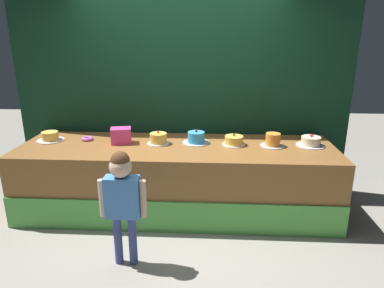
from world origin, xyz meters
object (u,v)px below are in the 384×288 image
at_px(cake_far_left, 50,137).
at_px(cake_right, 273,140).
at_px(cake_left, 158,139).
at_px(cake_far_right, 311,142).
at_px(pink_box, 121,136).
at_px(child_figure, 122,193).
at_px(donut, 87,139).
at_px(cake_center_right, 234,141).
at_px(cake_center_left, 196,138).

height_order(cake_far_left, cake_right, cake_right).
bearing_deg(cake_left, cake_far_right, 0.70).
xyz_separation_m(cake_far_left, cake_right, (2.60, -0.07, 0.02)).
bearing_deg(cake_right, pink_box, 179.47).
distance_m(child_figure, cake_far_right, 2.21).
bearing_deg(donut, cake_center_right, -2.61).
xyz_separation_m(cake_right, cake_far_right, (0.43, 0.04, -0.02)).
bearing_deg(cake_center_left, donut, 178.49).
bearing_deg(donut, cake_far_right, -1.43).
bearing_deg(cake_center_left, cake_center_right, -5.89).
bearing_deg(cake_far_right, donut, 178.57).
distance_m(cake_far_left, cake_center_left, 1.73).
bearing_deg(cake_far_left, cake_center_left, 0.14).
height_order(cake_right, cake_far_right, cake_right).
bearing_deg(child_figure, cake_left, 82.54).
bearing_deg(cake_left, child_figure, -97.46).
relative_size(cake_left, cake_center_right, 0.97).
relative_size(child_figure, cake_right, 3.94).
distance_m(cake_left, cake_right, 1.30).
distance_m(cake_far_left, cake_left, 1.30).
relative_size(cake_left, cake_far_right, 0.82).
bearing_deg(donut, cake_far_left, -174.90).
bearing_deg(cake_center_right, pink_box, -179.60).
bearing_deg(pink_box, cake_center_right, 0.40).
bearing_deg(cake_center_left, cake_right, -4.60).
bearing_deg(cake_right, cake_left, 179.20).
xyz_separation_m(child_figure, cake_right, (1.45, 1.11, 0.16)).
relative_size(child_figure, cake_left, 4.12).
height_order(cake_far_left, cake_left, cake_left).
xyz_separation_m(cake_far_left, cake_left, (1.30, -0.05, 0.01)).
relative_size(donut, cake_far_left, 0.43).
height_order(cake_left, cake_center_right, cake_left).
height_order(donut, cake_far_left, cake_far_left).
distance_m(cake_far_left, cake_far_right, 3.03).
height_order(cake_left, cake_center_left, cake_center_left).
bearing_deg(cake_right, donut, 177.25).
height_order(cake_far_left, cake_far_right, cake_far_right).
relative_size(donut, cake_right, 0.49).
relative_size(child_figure, cake_center_right, 4.00).
relative_size(cake_center_left, cake_right, 1.17).
distance_m(donut, cake_far_left, 0.44).
bearing_deg(cake_center_right, child_figure, -131.85).
relative_size(cake_center_right, cake_right, 0.98).
distance_m(donut, cake_left, 0.87).
bearing_deg(cake_center_right, cake_far_left, 178.93).
bearing_deg(cake_center_right, cake_left, -179.54).
relative_size(pink_box, cake_right, 0.83).
bearing_deg(cake_far_left, cake_center_right, -1.07).
relative_size(cake_left, cake_right, 0.96).
height_order(cake_left, cake_right, cake_left).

